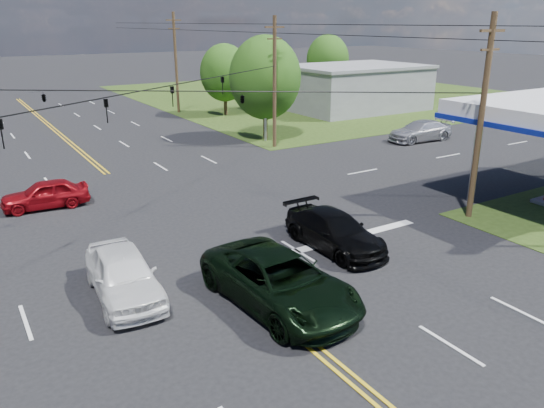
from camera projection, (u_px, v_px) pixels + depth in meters
ground at (151, 211)px, 26.79m from camera, size 280.00×280.00×0.00m
grass_ne at (323, 94)px, 69.92m from camera, size 46.00×48.00×0.03m
stop_bar at (326, 244)px, 22.85m from camera, size 10.00×0.50×0.02m
retail_ne at (354, 89)px, 57.08m from camera, size 14.00×10.00×4.40m
pole_se at (481, 117)px, 24.43m from camera, size 1.60×0.28×9.50m
pole_ne at (275, 81)px, 38.89m from camera, size 1.60×0.28×9.50m
pole_right_far at (176, 62)px, 54.07m from camera, size 1.60×0.28×10.00m
span_wire_signals at (142, 91)px, 24.83m from camera, size 26.00×18.00×1.13m
power_lines at (152, 33)px, 22.37m from camera, size 26.04×100.00×0.64m
tree_right_a at (265, 78)px, 41.81m from camera, size 5.70×5.70×8.18m
tree_right_b at (225, 73)px, 52.91m from camera, size 4.94×4.94×7.09m
tree_far_r at (328, 60)px, 66.34m from camera, size 5.32×5.32×7.63m
pickup_dkgreen at (279, 281)px, 17.67m from camera, size 3.40×6.59×1.78m
suv_black at (335, 231)px, 22.21m from camera, size 2.18×5.28×1.53m
pickup_white at (123, 274)px, 18.20m from camera, size 2.38×5.16×1.71m
sedan_red at (45, 194)px, 27.07m from camera, size 4.37×2.04×1.45m
sedan_far at (420, 131)px, 42.30m from camera, size 5.64×2.61×1.60m
polesign_ne at (265, 71)px, 40.72m from camera, size 1.98×0.31×7.19m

